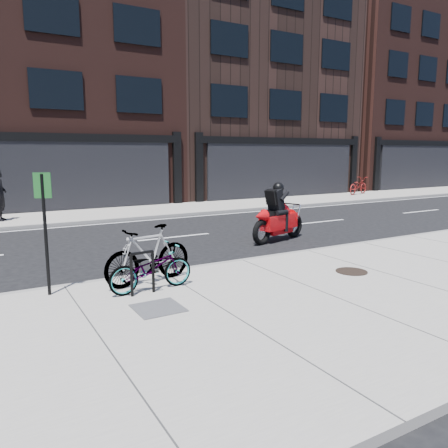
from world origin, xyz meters
TOP-DOWN VIEW (x-y plane):
  - ground at (0.00, 0.00)m, footprint 120.00×120.00m
  - sidewalk_near at (0.00, -5.00)m, footprint 60.00×6.00m
  - sidewalk_far at (0.00, 7.75)m, footprint 60.00×3.50m
  - building_center at (-2.00, 14.50)m, footprint 12.00×10.00m
  - building_mideast at (10.00, 14.50)m, footprint 12.00×10.00m
  - building_east at (22.00, 14.50)m, footprint 10.00×10.00m
  - bike_rack at (-2.87, -3.20)m, footprint 0.47×0.09m
  - bicycle_front at (-2.66, -3.07)m, footprint 1.64×0.66m
  - bicycle_rear at (-2.53, -2.60)m, footprint 1.93×0.88m
  - motorcycle at (2.59, -0.03)m, footprint 2.31×0.96m
  - pedestrian at (-4.52, 7.51)m, footprint 0.58×0.77m
  - bicycle_far at (14.63, 8.23)m, footprint 2.07×1.20m
  - manhole_cover at (1.46, -3.99)m, footprint 0.87×0.87m
  - utility_grate at (-2.90, -4.01)m, footprint 0.76×0.76m
  - sign_post at (-4.32, -2.40)m, footprint 0.27×0.14m

SIDE VIEW (x-z plane):
  - ground at x=0.00m, z-range 0.00..0.00m
  - sidewalk_near at x=0.00m, z-range 0.00..0.13m
  - sidewalk_far at x=0.00m, z-range 0.00..0.13m
  - manhole_cover at x=1.46m, z-range 0.13..0.15m
  - utility_grate at x=-2.90m, z-range 0.13..0.15m
  - bicycle_front at x=-2.66m, z-range 0.13..0.97m
  - bike_rack at x=-2.87m, z-range 0.20..0.98m
  - bicycle_far at x=14.63m, z-range 0.13..1.16m
  - bicycle_rear at x=-2.53m, z-range 0.13..1.25m
  - motorcycle at x=2.59m, z-range -0.17..1.60m
  - pedestrian at x=-4.52m, z-range 0.13..2.04m
  - sign_post at x=-4.32m, z-range 0.34..2.50m
  - building_mideast at x=10.00m, z-range 0.00..12.50m
  - building_east at x=22.00m, z-range 0.00..13.00m
  - building_center at x=-2.00m, z-range 0.00..14.50m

